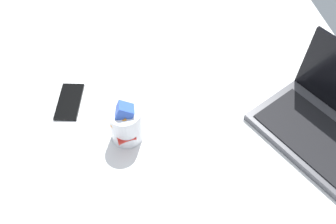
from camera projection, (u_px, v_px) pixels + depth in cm
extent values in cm
cube|color=white|center=(149.00, 110.00, 117.35)|extent=(180.00, 140.00, 18.00)
cube|color=#4C4C51|center=(315.00, 134.00, 99.57)|extent=(39.95, 35.86, 2.00)
cube|color=black|center=(313.00, 134.00, 98.06)|extent=(33.59, 28.68, 0.40)
cylinder|color=silver|center=(126.00, 124.00, 96.03)|extent=(9.00, 9.00, 11.00)
cube|color=red|center=(125.00, 133.00, 96.75)|extent=(7.46, 5.88, 6.39)
cube|color=red|center=(125.00, 125.00, 95.14)|extent=(6.62, 6.40, 5.07)
cube|color=orange|center=(121.00, 119.00, 93.09)|extent=(5.85, 5.98, 5.52)
cube|color=blue|center=(124.00, 111.00, 91.39)|extent=(5.58, 5.44, 5.77)
cube|color=black|center=(69.00, 103.00, 107.23)|extent=(15.05, 9.37, 0.80)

